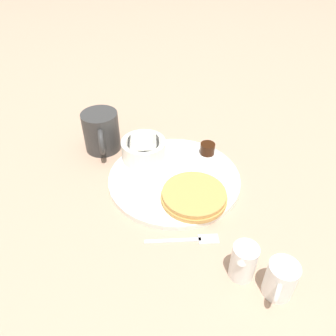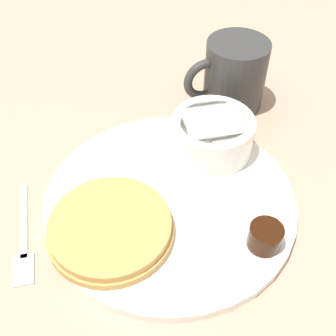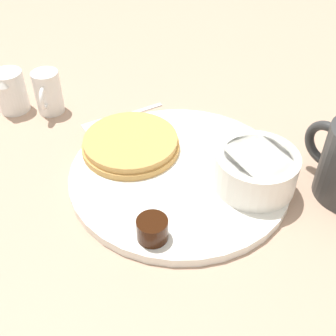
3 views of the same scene
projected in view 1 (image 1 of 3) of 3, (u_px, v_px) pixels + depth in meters
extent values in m
plane|color=tan|center=(174.00, 180.00, 0.70)|extent=(4.00, 4.00, 0.00)
cylinder|color=white|center=(174.00, 178.00, 0.70)|extent=(0.28, 0.28, 0.01)
cylinder|color=tan|center=(194.00, 197.00, 0.64)|extent=(0.13, 0.13, 0.01)
cylinder|color=tan|center=(194.00, 194.00, 0.64)|extent=(0.13, 0.13, 0.01)
cylinder|color=white|center=(144.00, 150.00, 0.73)|extent=(0.10, 0.10, 0.05)
cylinder|color=white|center=(143.00, 143.00, 0.72)|extent=(0.08, 0.08, 0.01)
cylinder|color=black|center=(207.00, 149.00, 0.75)|extent=(0.03, 0.03, 0.03)
cylinder|color=white|center=(145.00, 147.00, 0.75)|extent=(0.04, 0.04, 0.03)
sphere|color=white|center=(145.00, 141.00, 0.74)|extent=(0.02, 0.02, 0.02)
cylinder|color=#333333|center=(101.00, 131.00, 0.77)|extent=(0.08, 0.08, 0.09)
torus|color=#333333|center=(102.00, 141.00, 0.73)|extent=(0.06, 0.04, 0.06)
cylinder|color=white|center=(243.00, 262.00, 0.51)|extent=(0.04, 0.04, 0.07)
torus|color=white|center=(248.00, 250.00, 0.52)|extent=(0.04, 0.01, 0.04)
cone|color=white|center=(242.00, 260.00, 0.48)|extent=(0.01, 0.01, 0.01)
cylinder|color=white|center=(280.00, 279.00, 0.49)|extent=(0.05, 0.05, 0.06)
torus|color=white|center=(277.00, 292.00, 0.47)|extent=(0.04, 0.01, 0.03)
cone|color=white|center=(287.00, 258.00, 0.48)|extent=(0.02, 0.02, 0.01)
cube|color=silver|center=(173.00, 240.00, 0.58)|extent=(0.05, 0.10, 0.00)
cube|color=silver|center=(208.00, 239.00, 0.58)|extent=(0.03, 0.04, 0.00)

